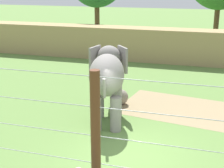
# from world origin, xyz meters

# --- Properties ---
(ground_plane) EXTENTS (120.00, 120.00, 0.00)m
(ground_plane) POSITION_xyz_m (0.00, 0.00, 0.00)
(ground_plane) COLOR #5B7F3D
(dirt_patch) EXTENTS (6.13, 4.27, 0.01)m
(dirt_patch) POSITION_xyz_m (1.41, 4.60, 0.00)
(dirt_patch) COLOR #937F5B
(dirt_patch) RESTS_ON ground
(embankment_wall) EXTENTS (36.00, 1.80, 2.27)m
(embankment_wall) POSITION_xyz_m (0.00, 13.56, 1.14)
(embankment_wall) COLOR tan
(embankment_wall) RESTS_ON ground
(elephant) EXTENTS (2.01, 3.75, 2.83)m
(elephant) POSITION_xyz_m (-1.58, 2.49, 1.88)
(elephant) COLOR gray
(elephant) RESTS_ON ground
(enrichment_ball) EXTENTS (0.70, 0.70, 0.70)m
(enrichment_ball) POSITION_xyz_m (-1.55, 4.42, 0.35)
(enrichment_ball) COLOR gray
(enrichment_ball) RESTS_ON ground
(cable_fence) EXTENTS (8.01, 0.23, 3.61)m
(cable_fence) POSITION_xyz_m (-0.04, -2.99, 1.81)
(cable_fence) COLOR brown
(cable_fence) RESTS_ON ground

